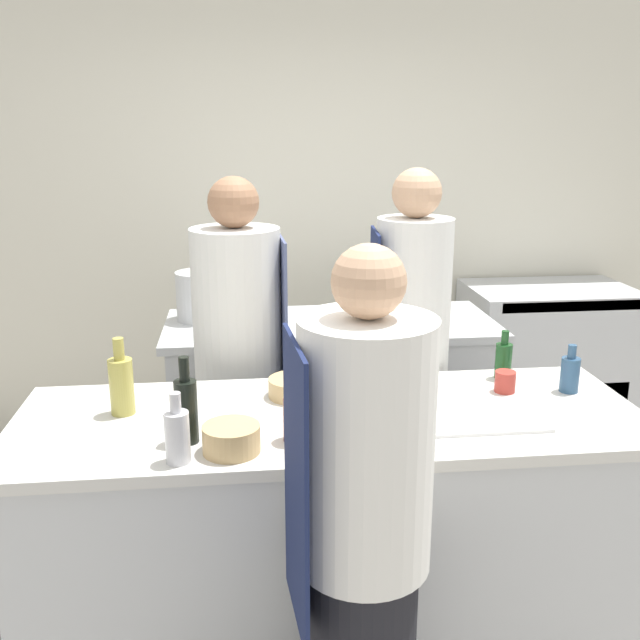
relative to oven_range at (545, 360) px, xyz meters
The scene contains 20 objects.
ground_plane 2.42m from the oven_range, 132.11° to the right, with size 16.00×16.00×0.00m, color gray.
wall_back 1.88m from the oven_range, 166.92° to the left, with size 8.00×0.06×2.80m.
prep_counter 2.37m from the oven_range, 132.11° to the right, with size 2.23×0.79×0.93m.
pass_counter 1.55m from the oven_range, 158.60° to the right, with size 1.70×0.71×0.93m.
oven_range is the anchor object (origin of this frame).
chef_at_prep_near 2.89m from the oven_range, 123.57° to the right, with size 0.39×0.37×1.64m.
chef_at_stove 2.21m from the oven_range, 151.42° to the right, with size 0.41×0.39×1.71m.
chef_at_pass_far 1.73m from the oven_range, 134.22° to the right, with size 0.34×0.33×1.75m.
bottle_olive_oil 1.78m from the oven_range, 120.21° to the right, with size 0.07×0.07×0.20m.
bottle_vinegar 2.67m from the oven_range, 131.42° to the right, with size 0.09×0.09×0.20m.
bottle_wine 1.85m from the oven_range, 111.79° to the right, with size 0.07×0.07×0.19m.
bottle_cooking_oil 2.91m from the oven_range, 144.35° to the right, with size 0.08×0.08×0.28m.
bottle_sauce 2.89m from the oven_range, 137.18° to the right, with size 0.07×0.07×0.29m.
bottle_water 3.00m from the oven_range, 135.43° to the right, with size 0.08×0.08×0.22m.
bowl_mixing_large 2.37m from the oven_range, 128.97° to the right, with size 0.21×0.21×0.07m.
bowl_prep_small 2.37m from the oven_range, 137.31° to the right, with size 0.20×0.20×0.07m.
bowl_ceramic_blue 2.84m from the oven_range, 133.87° to the right, with size 0.18×0.18×0.09m.
cup 1.92m from the oven_range, 119.14° to the right, with size 0.08×0.08×0.08m.
cutting_board 2.21m from the oven_range, 119.81° to the right, with size 0.41×0.25×0.01m.
stockpot 2.23m from the oven_range, 168.27° to the right, with size 0.25×0.25×0.25m.
Camera 1 is at (-0.30, -2.32, 1.93)m, focal length 40.00 mm.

